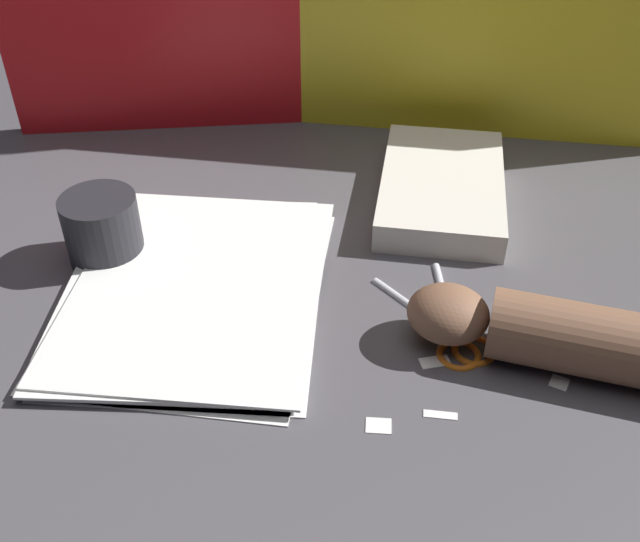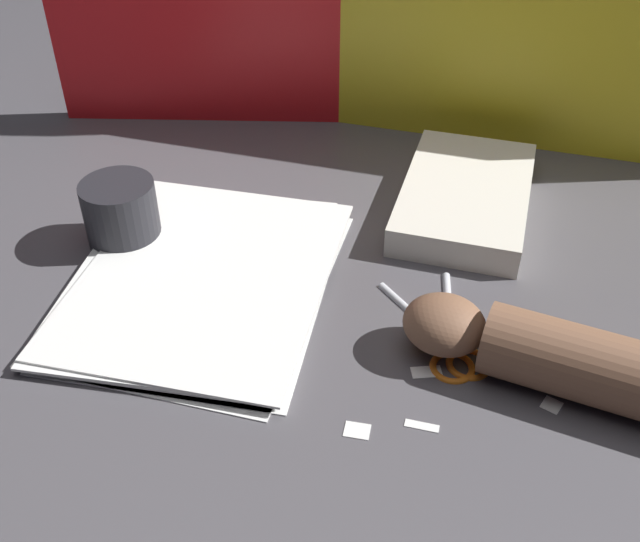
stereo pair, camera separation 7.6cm
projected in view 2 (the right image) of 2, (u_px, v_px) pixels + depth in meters
ground_plane at (296, 300)px, 0.82m from camera, size 6.00×6.00×0.00m
backdrop_panel_center at (516, 19)px, 1.00m from camera, size 0.66×0.08×0.36m
paper_stack at (201, 278)px, 0.84m from camera, size 0.29×0.36×0.02m
book_closed at (465, 197)px, 0.95m from camera, size 0.18×0.27×0.04m
scissors at (449, 341)px, 0.76m from camera, size 0.14×0.17×0.01m
hand_forearm at (557, 357)px, 0.70m from camera, size 0.30×0.14×0.07m
paper_scrap_near at (427, 372)px, 0.74m from camera, size 0.03×0.02×0.00m
paper_scrap_mid at (357, 430)px, 0.68m from camera, size 0.02×0.02×0.00m
paper_scrap_far at (422, 426)px, 0.68m from camera, size 0.03×0.01×0.00m
paper_scrap_side at (552, 405)px, 0.70m from camera, size 0.02×0.02×0.00m
mug at (121, 214)px, 0.88m from camera, size 0.09×0.09×0.08m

